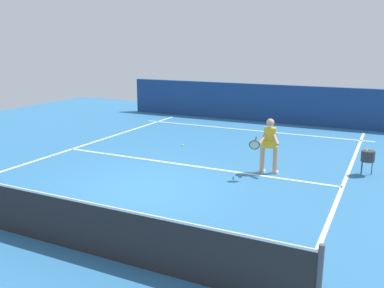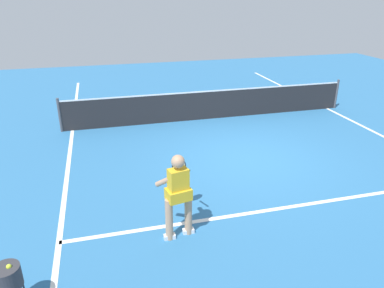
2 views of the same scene
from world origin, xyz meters
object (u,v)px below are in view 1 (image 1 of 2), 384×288
tennis_player (269,144)px  ball_hopper (368,156)px  tennis_ball_mid (200,126)px  tennis_ball_near (182,145)px

tennis_player → ball_hopper: bearing=-158.0°
tennis_player → tennis_ball_mid: (4.53, -5.22, -0.81)m
tennis_ball_near → ball_hopper: (-6.10, 0.76, 0.51)m
tennis_ball_near → ball_hopper: ball_hopper is taller
tennis_ball_near → tennis_ball_mid: 3.58m
tennis_player → tennis_ball_near: tennis_player is taller
ball_hopper → tennis_ball_near: bearing=-7.1°
tennis_ball_mid → ball_hopper: bearing=149.0°
tennis_ball_near → tennis_player: bearing=153.9°
tennis_ball_near → ball_hopper: size_ratio=0.09×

